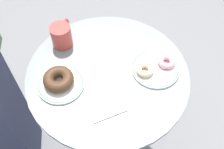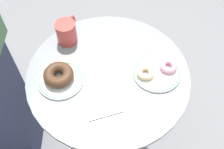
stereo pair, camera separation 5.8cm
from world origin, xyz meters
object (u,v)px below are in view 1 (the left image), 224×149
Objects in this scene: donut_chocolate at (58,79)px; donut_glazed at (145,70)px; cafe_table at (108,100)px; plate_right at (155,68)px; plate_left at (61,83)px; paper_napkin at (105,104)px; coffee_mug at (62,35)px; donut_pink_frosted at (167,62)px.

donut_glazed is at bearing -8.93° from donut_chocolate.
cafe_table is 0.28m from donut_glazed.
donut_chocolate is at bearing 172.91° from plate_right.
plate_left is at bearing 179.01° from cafe_table.
paper_napkin reaches higher than cafe_table.
coffee_mug is (0.06, 0.20, 0.02)m from donut_chocolate.
coffee_mug is (-0.27, 0.25, 0.03)m from donut_glazed.
donut_glazed is at bearing -173.48° from donut_pink_frosted.
donut_glazed reaches higher than cafe_table.
cafe_table is 10.26× the size of donut_pink_frosted.
coffee_mug is (-0.13, 0.21, 0.26)m from cafe_table.
plate_left is 0.37m from plate_right.
plate_right is 0.05m from donut_glazed.
plate_right is at bearing -37.83° from coffee_mug.
paper_napkin is (0.14, -0.13, -0.00)m from plate_left.
plate_left is 1.49× the size of coffee_mug.
donut_chocolate is at bearing 171.07° from donut_glazed.
donut_glazed is (-0.05, -0.00, 0.02)m from plate_right.
donut_glazed reaches higher than plate_right.
cafe_table is 5.37× the size of paper_napkin.
donut_chocolate is 1.68× the size of donut_pink_frosted.
donut_glazed is 0.37m from coffee_mug.
cafe_table is at bearing 167.81° from plate_right.
plate_right is 1.60× the size of coffee_mug.
paper_napkin is 0.35m from coffee_mug.
donut_pink_frosted is at bearing 19.19° from paper_napkin.
donut_chocolate is 0.88× the size of paper_napkin.
donut_chocolate reaches higher than cafe_table.
coffee_mug is at bearing 137.01° from donut_glazed.
donut_glazed is 0.20m from paper_napkin.
plate_left is 2.56× the size of donut_glazed.
plate_left is at bearing -104.21° from coffee_mug.
coffee_mug is at bearing 74.58° from donut_chocolate.
donut_chocolate is (-0.37, 0.05, 0.03)m from plate_right.
cafe_table is 0.26m from paper_napkin.
cafe_table is at bearing -57.25° from coffee_mug.
cafe_table is 10.26× the size of donut_glazed.
paper_napkin is at bearing -154.86° from donut_glazed.
plate_right is 2.75× the size of donut_glazed.
donut_glazed reaches higher than plate_left.
paper_napkin is (-0.28, -0.10, -0.02)m from donut_pink_frosted.
paper_napkin is 1.11× the size of coffee_mug.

